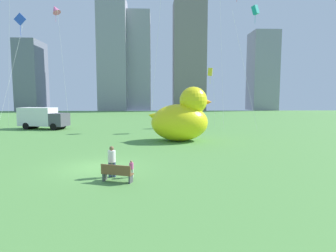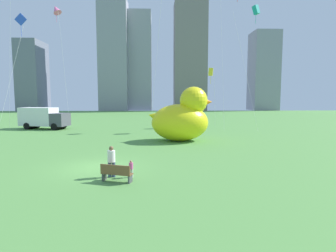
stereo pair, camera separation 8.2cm
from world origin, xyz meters
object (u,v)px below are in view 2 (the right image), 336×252
Objects in this scene: park_bench at (116,173)px; box_truck at (43,118)px; person_child at (131,168)px; kite_blue at (20,26)px; kite_yellow at (211,72)px; giant_inflatable_duck at (182,118)px; kite_teal at (256,11)px; person_adult at (111,160)px; kite_pink at (56,10)px.

park_bench is 27.47m from box_truck.
person_child is 22.76m from kite_blue.
kite_yellow reaches higher than park_bench.
kite_blue reaches higher than giant_inflatable_duck.
person_adult is at bearing -124.21° from kite_teal.
kite_pink is (1.45, 2.36, 14.68)m from box_truck.
kite_blue reaches higher than person_child.
giant_inflatable_duck is at bearing 71.31° from park_bench.
giant_inflatable_duck is (3.80, 12.38, 1.72)m from person_child.
giant_inflatable_duck is 14.88m from kite_yellow.
park_bench is at bearing -108.69° from giant_inflatable_duck.
kite_teal reaches higher than giant_inflatable_duck.
kite_pink is at bearing 88.69° from kite_blue.
park_bench is 0.13× the size of kite_blue.
person_adult is 27.86m from kite_yellow.
person_adult is 1.13m from person_child.
kite_pink reaches higher than kite_teal.
kite_teal reaches higher than person_adult.
person_child is (0.66, 0.80, 0.03)m from park_bench.
person_child is 0.11× the size of kite_yellow.
giant_inflatable_duck reaches higher than person_child.
person_adult reaches higher than park_bench.
person_child is 27.71m from kite_yellow.
park_bench is 1.04m from person_child.
person_child is at bearing -50.67° from kite_blue.
person_child is 0.15× the size of giant_inflatable_duck.
park_bench is at bearing -61.32° from box_truck.
box_truck is 0.42× the size of kite_teal.
park_bench is 0.26× the size of giant_inflatable_duck.
kite_yellow is at bearing 24.47° from kite_blue.
person_adult is at bearing 112.46° from park_bench.
kite_yellow reaches higher than person_child.
park_bench is at bearing -129.52° from person_child.
giant_inflatable_duck is 19.45m from kite_teal.
giant_inflatable_duck is at bearing 68.46° from person_adult.
kite_yellow is at bearing 4.87° from box_truck.
kite_pink is at bearing 178.86° from kite_yellow.
person_child is 0.14× the size of box_truck.
person_child is at bearing -122.21° from kite_teal.
kite_blue is at bearing -165.33° from kite_teal.
park_bench is at bearing -110.22° from kite_yellow.
kite_pink reaches higher than box_truck.
kite_pink reaches higher than person_child.
kite_blue is at bearing 126.42° from park_bench.
kite_teal is at bearing 44.19° from giant_inflatable_duck.
kite_teal is at bearing -28.35° from kite_yellow.
person_child reaches higher than park_bench.
box_truck is (-13.18, 24.08, 0.98)m from park_bench.
kite_teal is (26.75, 7.00, 3.80)m from kite_blue.
person_adult is 0.20× the size of kite_yellow.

